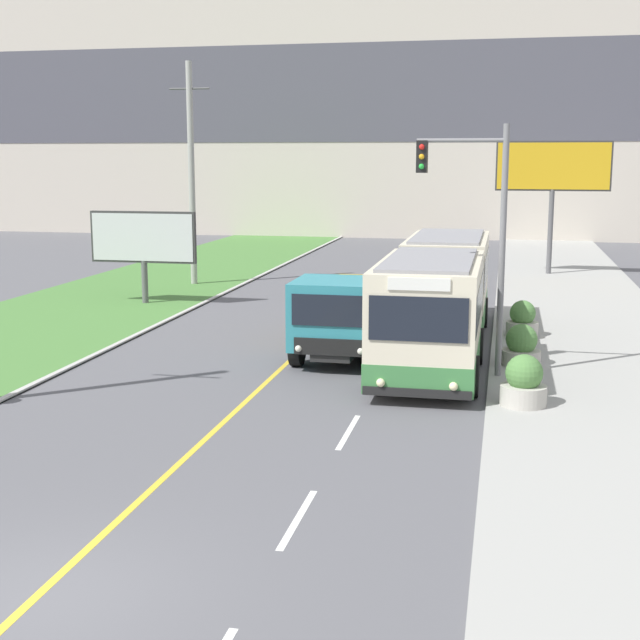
% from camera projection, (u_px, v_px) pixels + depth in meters
% --- Properties ---
extents(ground_plane, '(300.00, 300.00, 0.00)m').
position_uv_depth(ground_plane, '(35.00, 598.00, 11.51)').
color(ground_plane, '#56565B').
extents(lane_marking_centre, '(2.88, 140.00, 0.01)m').
position_uv_depth(lane_marking_centre, '(93.00, 564.00, 12.48)').
color(lane_marking_centre, gold).
rests_on(lane_marking_centre, ground_plane).
extents(apartment_block_background, '(80.00, 8.04, 18.94)m').
position_uv_depth(apartment_block_background, '(428.00, 102.00, 63.90)').
color(apartment_block_background, beige).
rests_on(apartment_block_background, ground_plane).
extents(city_bus, '(2.68, 12.80, 3.11)m').
position_uv_depth(city_bus, '(439.00, 297.00, 25.95)').
color(city_bus, beige).
rests_on(city_bus, ground_plane).
extents(dump_truck, '(2.46, 6.82, 2.36)m').
position_uv_depth(dump_truck, '(344.00, 316.00, 25.07)').
color(dump_truck, black).
rests_on(dump_truck, ground_plane).
extents(car_distant, '(1.80, 4.30, 1.45)m').
position_uv_depth(car_distant, '(407.00, 274.00, 38.14)').
color(car_distant, maroon).
rests_on(car_distant, ground_plane).
extents(utility_pole_far, '(1.80, 0.28, 9.67)m').
position_uv_depth(utility_pole_far, '(192.00, 174.00, 39.00)').
color(utility_pole_far, '#9E9E99').
rests_on(utility_pole_far, ground_plane).
extents(traffic_light_mast, '(2.28, 0.32, 6.42)m').
position_uv_depth(traffic_light_mast, '(479.00, 220.00, 22.34)').
color(traffic_light_mast, slate).
rests_on(traffic_light_mast, ground_plane).
extents(billboard_large, '(5.34, 0.24, 6.36)m').
position_uv_depth(billboard_large, '(553.00, 171.00, 42.06)').
color(billboard_large, '#59595B').
rests_on(billboard_large, ground_plane).
extents(billboard_small, '(4.23, 0.24, 3.57)m').
position_uv_depth(billboard_small, '(143.00, 239.00, 34.20)').
color(billboard_small, '#59595B').
rests_on(billboard_small, ground_plane).
extents(planter_round_near, '(1.05, 1.05, 1.17)m').
position_uv_depth(planter_round_near, '(524.00, 383.00, 20.09)').
color(planter_round_near, '#B7B2A8').
rests_on(planter_round_near, sidewalk_right).
extents(planter_round_second, '(1.06, 1.06, 1.12)m').
position_uv_depth(planter_round_second, '(521.00, 347.00, 24.01)').
color(planter_round_second, '#B7B2A8').
rests_on(planter_round_second, sidewalk_right).
extents(planter_round_third, '(1.00, 1.00, 1.13)m').
position_uv_depth(planter_round_third, '(522.00, 320.00, 27.90)').
color(planter_round_third, '#B7B2A8').
rests_on(planter_round_third, sidewalk_right).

